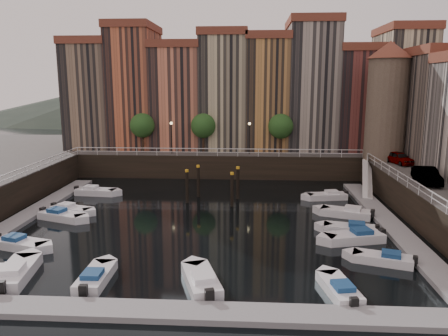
# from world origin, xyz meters

# --- Properties ---
(ground) EXTENTS (200.00, 200.00, 0.00)m
(ground) POSITION_xyz_m (0.00, 0.00, 0.00)
(ground) COLOR black
(ground) RESTS_ON ground
(quay_far) EXTENTS (80.00, 20.00, 3.00)m
(quay_far) POSITION_xyz_m (0.00, 26.00, 1.50)
(quay_far) COLOR black
(quay_far) RESTS_ON ground
(dock_left) EXTENTS (2.00, 28.00, 0.35)m
(dock_left) POSITION_xyz_m (-16.20, -1.00, 0.17)
(dock_left) COLOR gray
(dock_left) RESTS_ON ground
(dock_right) EXTENTS (2.00, 28.00, 0.35)m
(dock_right) POSITION_xyz_m (16.20, -1.00, 0.17)
(dock_right) COLOR gray
(dock_right) RESTS_ON ground
(dock_near) EXTENTS (30.00, 2.00, 0.35)m
(dock_near) POSITION_xyz_m (0.00, -17.00, 0.17)
(dock_near) COLOR gray
(dock_near) RESTS_ON ground
(mountains) EXTENTS (145.00, 100.00, 18.00)m
(mountains) POSITION_xyz_m (1.72, 110.00, 7.92)
(mountains) COLOR #2D382D
(mountains) RESTS_ON ground
(far_terrace) EXTENTS (48.70, 10.30, 17.50)m
(far_terrace) POSITION_xyz_m (3.31, 23.50, 10.95)
(far_terrace) COLOR #806851
(far_terrace) RESTS_ON quay_far
(corner_tower) EXTENTS (5.20, 5.20, 13.80)m
(corner_tower) POSITION_xyz_m (20.00, 14.50, 10.19)
(corner_tower) COLOR #6B5B4C
(corner_tower) RESTS_ON quay_right
(promenade_trees) EXTENTS (21.20, 3.20, 5.20)m
(promenade_trees) POSITION_xyz_m (-1.33, 18.20, 6.58)
(promenade_trees) COLOR black
(promenade_trees) RESTS_ON quay_far
(street_lamps) EXTENTS (10.36, 0.36, 4.18)m
(street_lamps) POSITION_xyz_m (-1.00, 17.20, 5.90)
(street_lamps) COLOR black
(street_lamps) RESTS_ON quay_far
(railings) EXTENTS (36.08, 34.04, 0.52)m
(railings) POSITION_xyz_m (0.00, 4.88, 3.79)
(railings) COLOR white
(railings) RESTS_ON ground
(gangway) EXTENTS (2.78, 8.32, 3.73)m
(gangway) POSITION_xyz_m (17.10, 10.00, 1.92)
(gangway) COLOR white
(gangway) RESTS_ON ground
(mooring_pilings) EXTENTS (5.48, 3.88, 3.78)m
(mooring_pilings) POSITION_xyz_m (0.38, 5.73, 1.65)
(mooring_pilings) COLOR black
(mooring_pilings) RESTS_ON ground
(boat_left_1) EXTENTS (4.62, 2.74, 1.03)m
(boat_left_1) POSITION_xyz_m (-12.97, -8.25, 0.35)
(boat_left_1) COLOR silver
(boat_left_1) RESTS_ON ground
(boat_left_2) EXTENTS (4.74, 3.04, 1.07)m
(boat_left_2) POSITION_xyz_m (-12.82, -1.30, 0.36)
(boat_left_2) COLOR silver
(boat_left_2) RESTS_ON ground
(boat_left_3) EXTENTS (4.34, 2.63, 0.97)m
(boat_left_3) POSITION_xyz_m (-12.80, 0.71, 0.33)
(boat_left_3) COLOR silver
(boat_left_3) RESTS_ON ground
(boat_left_4) EXTENTS (4.69, 2.03, 1.06)m
(boat_left_4) POSITION_xyz_m (-12.87, 7.53, 0.36)
(boat_left_4) COLOR silver
(boat_left_4) RESTS_ON ground
(boat_right_0) EXTENTS (4.25, 2.65, 0.96)m
(boat_right_0) POSITION_xyz_m (13.32, -9.45, 0.32)
(boat_right_0) COLOR silver
(boat_right_0) RESTS_ON ground
(boat_right_1) EXTENTS (4.92, 2.81, 1.10)m
(boat_right_1) POSITION_xyz_m (12.32, -5.41, 0.37)
(boat_right_1) COLOR silver
(boat_right_1) RESTS_ON ground
(boat_right_2) EXTENTS (4.50, 2.41, 1.01)m
(boat_right_2) POSITION_xyz_m (12.44, -3.32, 0.34)
(boat_right_2) COLOR silver
(boat_right_2) RESTS_ON ground
(boat_right_3) EXTENTS (4.83, 3.17, 1.09)m
(boat_right_3) POSITION_xyz_m (13.08, 1.10, 0.37)
(boat_right_3) COLOR silver
(boat_right_3) RESTS_ON ground
(boat_right_4) EXTENTS (4.43, 2.23, 0.99)m
(boat_right_4) POSITION_xyz_m (12.36, 7.19, 0.33)
(boat_right_4) COLOR silver
(boat_right_4) RESTS_ON ground
(boat_near_0) EXTENTS (2.60, 5.21, 1.17)m
(boat_near_0) POSITION_xyz_m (-10.53, -13.29, 0.39)
(boat_near_0) COLOR silver
(boat_near_0) RESTS_ON ground
(boat_near_1) EXTENTS (1.68, 4.40, 1.01)m
(boat_near_1) POSITION_xyz_m (-5.36, -13.49, 0.34)
(boat_near_1) COLOR silver
(boat_near_1) RESTS_ON ground
(boat_near_2) EXTENTS (3.05, 4.93, 1.11)m
(boat_near_2) POSITION_xyz_m (1.25, -13.65, 0.37)
(boat_near_2) COLOR silver
(boat_near_2) RESTS_ON ground
(boat_near_3) EXTENTS (2.24, 4.30, 0.96)m
(boat_near_3) POSITION_xyz_m (9.40, -14.13, 0.32)
(boat_near_3) COLOR silver
(boat_near_3) RESTS_ON ground
(car_a) EXTENTS (2.70, 4.37, 1.39)m
(car_a) POSITION_xyz_m (20.89, 11.40, 3.69)
(car_a) COLOR gray
(car_a) RESTS_ON quay_right
(car_b) EXTENTS (1.93, 4.67, 1.50)m
(car_b) POSITION_xyz_m (20.11, 1.56, 3.75)
(car_b) COLOR gray
(car_b) RESTS_ON quay_right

